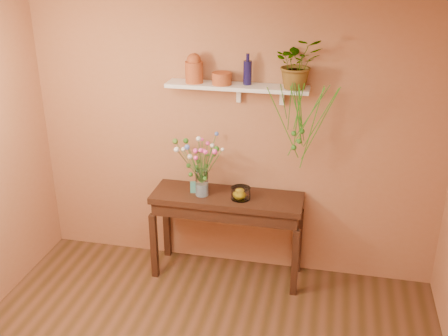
{
  "coord_description": "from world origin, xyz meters",
  "views": [
    {
      "loc": [
        0.94,
        -2.71,
        3.11
      ],
      "look_at": [
        0.0,
        1.55,
        1.25
      ],
      "focal_mm": 42.33,
      "sensor_mm": 36.0,
      "label": 1
    }
  ],
  "objects_px": {
    "blue_bottle": "(248,72)",
    "glass_bowl": "(241,194)",
    "spider_plant": "(298,63)",
    "glass_vase": "(202,185)",
    "terracotta_jug": "(194,69)",
    "sideboard": "(227,207)",
    "bouquet": "(199,154)"
  },
  "relations": [
    {
      "from": "blue_bottle",
      "to": "glass_bowl",
      "type": "distance_m",
      "value": 1.13
    },
    {
      "from": "terracotta_jug",
      "to": "blue_bottle",
      "type": "bearing_deg",
      "value": 4.7
    },
    {
      "from": "spider_plant",
      "to": "bouquet",
      "type": "xyz_separation_m",
      "value": [
        -0.86,
        -0.15,
        -0.85
      ]
    },
    {
      "from": "blue_bottle",
      "to": "spider_plant",
      "type": "bearing_deg",
      "value": -5.46
    },
    {
      "from": "glass_bowl",
      "to": "blue_bottle",
      "type": "bearing_deg",
      "value": 86.58
    },
    {
      "from": "spider_plant",
      "to": "glass_bowl",
      "type": "relative_size",
      "value": 2.37
    },
    {
      "from": "blue_bottle",
      "to": "glass_bowl",
      "type": "bearing_deg",
      "value": -93.42
    },
    {
      "from": "blue_bottle",
      "to": "glass_vase",
      "type": "height_order",
      "value": "blue_bottle"
    },
    {
      "from": "bouquet",
      "to": "glass_vase",
      "type": "bearing_deg",
      "value": -8.81
    },
    {
      "from": "blue_bottle",
      "to": "bouquet",
      "type": "bearing_deg",
      "value": -154.87
    },
    {
      "from": "sideboard",
      "to": "spider_plant",
      "type": "xyz_separation_m",
      "value": [
        0.59,
        0.11,
        1.4
      ]
    },
    {
      "from": "blue_bottle",
      "to": "terracotta_jug",
      "type": "bearing_deg",
      "value": -175.3
    },
    {
      "from": "glass_vase",
      "to": "glass_bowl",
      "type": "bearing_deg",
      "value": 0.97
    },
    {
      "from": "spider_plant",
      "to": "blue_bottle",
      "type": "bearing_deg",
      "value": 174.54
    },
    {
      "from": "spider_plant",
      "to": "glass_vase",
      "type": "bearing_deg",
      "value": -169.34
    },
    {
      "from": "blue_bottle",
      "to": "sideboard",
      "type": "bearing_deg",
      "value": -135.08
    },
    {
      "from": "spider_plant",
      "to": "glass_bowl",
      "type": "xyz_separation_m",
      "value": [
        -0.46,
        -0.15,
        -1.22
      ]
    },
    {
      "from": "spider_plant",
      "to": "bouquet",
      "type": "relative_size",
      "value": 0.89
    },
    {
      "from": "terracotta_jug",
      "to": "blue_bottle",
      "type": "xyz_separation_m",
      "value": [
        0.48,
        0.04,
        -0.02
      ]
    },
    {
      "from": "terracotta_jug",
      "to": "glass_bowl",
      "type": "relative_size",
      "value": 1.45
    },
    {
      "from": "blue_bottle",
      "to": "bouquet",
      "type": "height_order",
      "value": "blue_bottle"
    },
    {
      "from": "spider_plant",
      "to": "sideboard",
      "type": "bearing_deg",
      "value": -169.71
    },
    {
      "from": "sideboard",
      "to": "glass_bowl",
      "type": "relative_size",
      "value": 7.82
    },
    {
      "from": "blue_bottle",
      "to": "glass_bowl",
      "type": "height_order",
      "value": "blue_bottle"
    },
    {
      "from": "terracotta_jug",
      "to": "bouquet",
      "type": "height_order",
      "value": "terracotta_jug"
    },
    {
      "from": "sideboard",
      "to": "blue_bottle",
      "type": "xyz_separation_m",
      "value": [
        0.15,
        0.15,
        1.3
      ]
    },
    {
      "from": "terracotta_jug",
      "to": "glass_vase",
      "type": "bearing_deg",
      "value": -58.68
    },
    {
      "from": "glass_vase",
      "to": "bouquet",
      "type": "bearing_deg",
      "value": 171.19
    },
    {
      "from": "terracotta_jug",
      "to": "sideboard",
      "type": "bearing_deg",
      "value": -18.38
    },
    {
      "from": "terracotta_jug",
      "to": "spider_plant",
      "type": "bearing_deg",
      "value": -0.16
    },
    {
      "from": "terracotta_jug",
      "to": "bouquet",
      "type": "relative_size",
      "value": 0.54
    },
    {
      "from": "spider_plant",
      "to": "terracotta_jug",
      "type": "bearing_deg",
      "value": 179.84
    }
  ]
}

